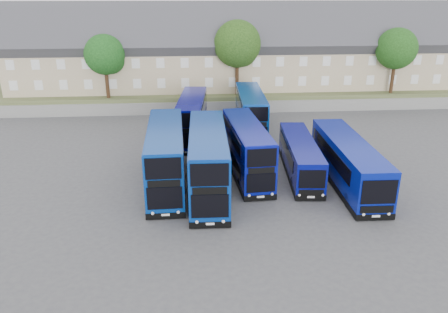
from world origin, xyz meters
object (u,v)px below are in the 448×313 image
dd_front_left (166,158)px  tree_west (106,56)px  tree_mid (238,46)px  tree_far (416,41)px  coach_east_a (300,158)px  tree_east (397,50)px  dd_front_mid (208,162)px

dd_front_left → tree_west: (-7.90, 22.22, 4.77)m
tree_mid → tree_far: (26.00, 6.50, -0.34)m
tree_west → tree_far: 42.58m
dd_front_left → coach_east_a: bearing=5.6°
tree_west → dd_front_left: bearing=-70.4°
tree_west → tree_east: 36.00m
dd_front_mid → tree_west: size_ratio=1.56×
dd_front_mid → tree_mid: (4.89, 24.04, 5.74)m
coach_east_a → tree_east: 27.65m
dd_front_mid → coach_east_a: dd_front_mid is taller
tree_mid → coach_east_a: bearing=-82.4°
dd_front_mid → tree_east: 34.63m
tree_east → dd_front_mid: bearing=-136.6°
coach_east_a → tree_far: bearing=55.0°
dd_front_mid → tree_west: (-11.11, 23.54, 4.73)m
tree_west → tree_mid: size_ratio=0.83×
dd_front_mid → tree_east: tree_east is taller
tree_far → coach_east_a: bearing=-129.7°
tree_far → tree_east: bearing=-130.6°
tree_west → coach_east_a: bearing=-47.9°
dd_front_mid → tree_far: (30.89, 30.54, 5.41)m
dd_front_left → dd_front_mid: size_ratio=0.98×
coach_east_a → tree_far: tree_far is taller
coach_east_a → tree_west: bearing=136.8°
tree_mid → tree_east: 20.02m
coach_east_a → tree_far: 36.76m
coach_east_a → tree_mid: tree_mid is taller
dd_front_left → tree_far: (34.10, 29.22, 5.45)m
tree_mid → tree_west: bearing=-178.2°
dd_front_mid → tree_east: (24.89, 23.54, 5.07)m
dd_front_mid → tree_mid: tree_mid is taller
dd_front_mid → coach_east_a: 8.25m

